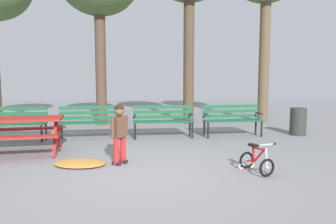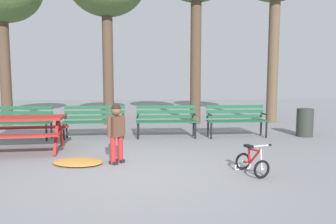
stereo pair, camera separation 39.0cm
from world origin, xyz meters
The scene contains 10 objects.
ground centered at (0.00, 0.00, 0.00)m, with size 36.00×36.00×0.00m, color gray.
picnic_table centered at (-2.55, 1.65, 0.59)m, with size 1.92×1.51×0.79m.
park_bench_far_left centered at (-3.16, 3.15, 0.51)m, with size 1.62×0.51×0.85m.
park_bench_left centered at (-1.27, 3.23, 0.51)m, with size 1.63×0.56×0.85m.
park_bench_right centered at (0.64, 3.23, 0.51)m, with size 1.61×0.49×0.85m.
park_bench_far_right centered at (2.53, 3.23, 0.51)m, with size 1.63×0.56×0.85m.
child_standing centered at (-0.39, 0.63, 0.66)m, with size 0.30×0.34×1.12m.
kids_bicycle centered at (1.92, -0.14, 0.20)m, with size 0.50×0.63×0.54m.
leaf_pile centered at (-1.12, 0.64, 0.04)m, with size 0.95×0.66×0.07m, color #C68438.
trash_bin centered at (4.42, 3.20, 0.38)m, with size 0.44×0.44×0.76m, color #2D332D.
Camera 1 is at (-0.10, -5.23, 1.60)m, focal length 34.26 mm.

